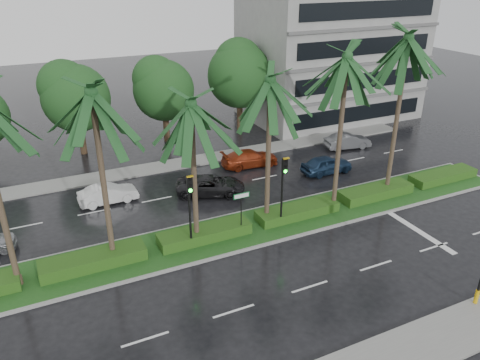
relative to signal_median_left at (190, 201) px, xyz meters
name	(u,v)px	position (x,y,z in m)	size (l,w,h in m)	color
ground	(261,237)	(4.00, -0.30, -3.00)	(120.00, 120.00, 0.00)	black
far_sidewalk	(189,162)	(4.00, 11.70, -2.94)	(40.00, 2.00, 0.12)	slate
median	(253,227)	(4.00, 0.70, -2.92)	(36.00, 4.00, 0.15)	gray
hedge	(253,222)	(4.00, 0.70, -2.55)	(35.20, 1.40, 0.60)	#214B15
lane_markings	(310,228)	(7.04, -0.73, -2.99)	(34.00, 13.06, 0.01)	silver
palm_row	(232,88)	(2.75, 0.72, 5.39)	(26.30, 4.20, 10.84)	#3F3524
signal_median_left	(190,201)	(0.00, 0.00, 0.00)	(0.34, 0.42, 4.36)	black
signal_median_right	(283,182)	(5.50, 0.00, 0.00)	(0.34, 0.42, 4.36)	black
street_sign	(241,203)	(3.00, 0.18, -0.87)	(0.95, 0.09, 2.60)	black
bg_trees	(186,82)	(5.98, 17.29, 1.96)	(33.08, 5.73, 8.28)	#332417
building	(331,55)	(21.00, 17.70, 3.00)	(16.00, 10.00, 12.00)	gray
car_white	(108,194)	(-2.90, 7.63, -2.39)	(3.72, 1.30, 1.22)	silver
car_darkgrey	(210,185)	(3.50, 5.96, -2.37)	(4.54, 2.09, 1.26)	black
car_red	(250,158)	(8.00, 9.11, -2.37)	(4.35, 1.77, 1.26)	maroon
car_blue	(327,164)	(12.50, 5.53, -2.34)	(3.85, 1.55, 1.31)	#172C47
car_grey	(348,141)	(17.00, 8.95, -2.37)	(3.84, 1.34, 1.27)	#525356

